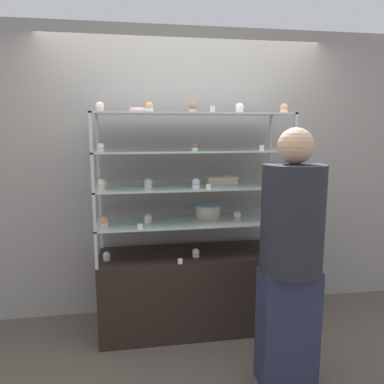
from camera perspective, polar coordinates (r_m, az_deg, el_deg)
The scene contains 35 objects.
ground_plane at distance 3.49m, azimuth 0.00°, elevation -19.74°, with size 20.00×20.00×0.00m, color brown.
back_wall at distance 3.48m, azimuth -1.11°, elevation 2.80°, with size 8.00×0.05×2.60m.
display_base at distance 3.34m, azimuth 0.00°, elevation -14.70°, with size 1.55×0.54×0.67m.
display_riser_lower at distance 3.14m, azimuth 0.00°, elevation -4.45°, with size 1.55×0.54×0.29m.
display_riser_middle at distance 3.08m, azimuth 0.00°, elevation 0.80°, with size 1.55×0.54×0.29m.
display_riser_upper at distance 3.05m, azimuth 0.00°, elevation 6.19°, with size 1.55×0.54×0.29m.
display_riser_top at distance 3.05m, azimuth 0.00°, elevation 11.65°, with size 1.55×0.54×0.29m.
layer_cake_centerpiece at distance 3.24m, azimuth 2.44°, elevation -2.86°, with size 0.22×0.22×0.10m.
sheet_cake_frosted at distance 3.17m, azimuth 4.52°, elevation 1.82°, with size 0.25×0.13×0.06m.
cupcake_0 at distance 3.11m, azimuth -12.87°, elevation -9.51°, with size 0.06×0.06×0.07m.
cupcake_1 at distance 3.10m, azimuth 0.60°, elevation -9.27°, with size 0.06×0.06×0.07m.
cupcake_2 at distance 3.29m, azimuth 12.68°, elevation -8.38°, with size 0.06×0.06×0.07m.
price_tag_0 at distance 2.96m, azimuth -1.83°, elevation -10.49°, with size 0.04×0.00×0.04m.
cupcake_3 at distance 3.00m, azimuth -13.18°, elevation -4.44°, with size 0.06×0.06×0.07m.
cupcake_4 at distance 3.04m, azimuth -6.72°, elevation -4.04°, with size 0.06×0.06×0.07m.
cupcake_5 at distance 3.14m, azimuth 6.89°, elevation -3.59°, with size 0.06×0.06×0.07m.
cupcake_6 at distance 3.22m, azimuth 13.22°, elevation -3.48°, with size 0.06×0.06×0.07m.
price_tag_1 at distance 2.85m, azimuth -7.90°, elevation -5.24°, with size 0.04×0.00×0.04m.
cupcake_7 at distance 2.98m, azimuth -13.54°, elevation 1.17°, with size 0.07×0.07×0.08m.
cupcake_8 at distance 2.94m, azimuth -6.67°, elevation 1.28°, with size 0.07×0.07×0.08m.
cupcake_9 at distance 2.93m, azimuth 0.62°, elevation 1.32°, with size 0.07×0.07×0.08m.
cupcake_10 at distance 3.17m, azimuth 13.32°, elevation 1.68°, with size 0.07×0.07×0.08m.
price_tag_2 at distance 2.85m, azimuth 2.53°, elevation 0.81°, with size 0.04×0.00×0.04m.
cupcake_11 at distance 2.90m, azimuth -13.70°, elevation 6.61°, with size 0.05×0.05×0.06m.
cupcake_12 at distance 2.91m, azimuth 0.34°, elevation 6.90°, with size 0.05×0.05×0.06m.
cupcake_13 at distance 3.16m, azimuth 13.64°, elevation 6.84°, with size 0.05×0.05×0.06m.
price_tag_3 at distance 2.93m, azimuth 10.59°, elevation 6.61°, with size 0.04×0.00×0.04m.
cupcake_14 at distance 2.93m, azimuth -13.88°, elevation 12.45°, with size 0.06×0.06×0.08m.
cupcake_15 at distance 2.89m, azimuth -6.55°, elevation 12.71°, with size 0.06×0.06×0.08m.
cupcake_16 at distance 2.96m, azimuth 0.07°, elevation 12.70°, with size 0.06×0.06×0.08m.
cupcake_17 at distance 3.01m, azimuth 7.27°, elevation 12.57°, with size 0.06×0.06×0.08m.
cupcake_18 at distance 3.15m, azimuth 13.86°, elevation 12.24°, with size 0.06×0.06×0.08m.
price_tag_4 at distance 2.82m, azimuth 3.14°, elevation 12.54°, with size 0.04×0.00×0.04m.
donut_glazed at distance 3.07m, azimuth -8.30°, elevation 12.21°, with size 0.14×0.14×0.04m.
customer_figure at distance 2.54m, azimuth 14.83°, elevation -8.92°, with size 0.40×0.40×1.72m.
Camera 1 is at (-0.50, -3.00, 1.71)m, focal length 35.00 mm.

